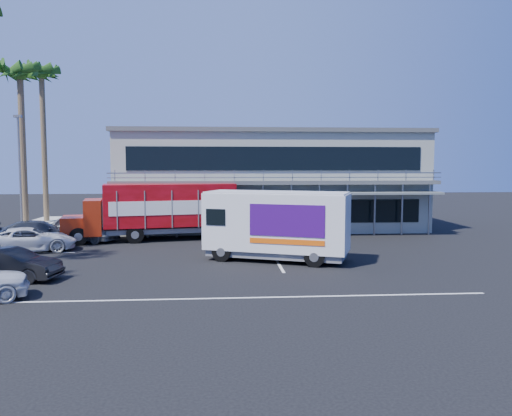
{
  "coord_description": "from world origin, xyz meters",
  "views": [
    {
      "loc": [
        -0.85,
        -23.62,
        4.8
      ],
      "look_at": [
        1.26,
        4.93,
        2.3
      ],
      "focal_mm": 35.0,
      "sensor_mm": 36.0,
      "label": 1
    }
  ],
  "objects": [
    {
      "name": "parked_car_c",
      "position": [
        -11.27,
        4.4,
        0.67
      ],
      "size": [
        5.31,
        3.64,
        1.35
      ],
      "primitive_type": "imported",
      "rotation": [
        0.0,
        0.0,
        1.89
      ],
      "color": "silver",
      "rests_on": "ground"
    },
    {
      "name": "building",
      "position": [
        3.0,
        14.94,
        3.66
      ],
      "size": [
        22.4,
        12.0,
        7.3
      ],
      "color": "#999F92",
      "rests_on": "ground"
    },
    {
      "name": "parked_car_e",
      "position": [
        -9.5,
        8.11,
        0.84
      ],
      "size": [
        5.28,
        3.64,
        1.67
      ],
      "primitive_type": "imported",
      "rotation": [
        0.0,
        0.0,
        1.19
      ],
      "color": "gray",
      "rests_on": "ground"
    },
    {
      "name": "palm_e",
      "position": [
        -14.7,
        13.0,
        10.57
      ],
      "size": [
        2.8,
        2.8,
        12.25
      ],
      "color": "brown",
      "rests_on": "ground"
    },
    {
      "name": "light_pole_far",
      "position": [
        -14.2,
        11.0,
        4.5
      ],
      "size": [
        0.5,
        0.25,
        8.09
      ],
      "color": "gray",
      "rests_on": "ground"
    },
    {
      "name": "palm_f",
      "position": [
        -15.1,
        18.5,
        11.47
      ],
      "size": [
        2.8,
        2.8,
        13.25
      ],
      "color": "brown",
      "rests_on": "ground"
    },
    {
      "name": "white_van",
      "position": [
        1.99,
        0.96,
        1.83
      ],
      "size": [
        7.47,
        4.83,
        3.46
      ],
      "rotation": [
        0.0,
        0.0,
        -0.37
      ],
      "color": "silver",
      "rests_on": "ground"
    },
    {
      "name": "red_truck",
      "position": [
        -4.72,
        8.36,
        1.96
      ],
      "size": [
        10.88,
        4.39,
        3.57
      ],
      "rotation": [
        0.0,
        0.0,
        0.19
      ],
      "color": "#9B220C",
      "rests_on": "ground"
    },
    {
      "name": "parked_car_b",
      "position": [
        -9.5,
        -2.5,
        0.66
      ],
      "size": [
        4.21,
        2.12,
        1.33
      ],
      "primitive_type": "imported",
      "rotation": [
        0.0,
        0.0,
        1.39
      ],
      "color": "black",
      "rests_on": "ground"
    },
    {
      "name": "ground",
      "position": [
        0.0,
        0.0,
        0.0
      ],
      "size": [
        120.0,
        120.0,
        0.0
      ],
      "primitive_type": "plane",
      "color": "black",
      "rests_on": "ground"
    },
    {
      "name": "parked_car_d",
      "position": [
        -11.65,
        7.04,
        0.72
      ],
      "size": [
        5.35,
        3.47,
        1.44
      ],
      "primitive_type": "imported",
      "rotation": [
        0.0,
        0.0,
        1.89
      ],
      "color": "#292E37",
      "rests_on": "ground"
    }
  ]
}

